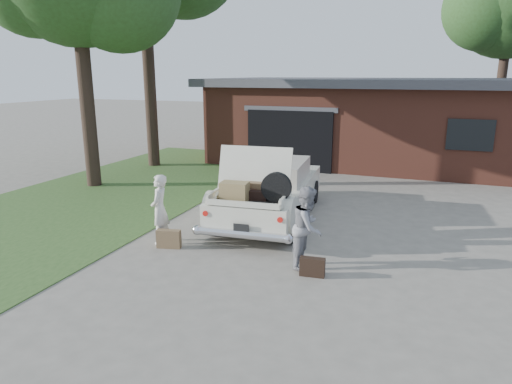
% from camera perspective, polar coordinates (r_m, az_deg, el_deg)
% --- Properties ---
extents(ground, '(90.00, 90.00, 0.00)m').
position_cam_1_polar(ground, '(9.33, -1.32, -7.43)').
color(ground, gray).
rests_on(ground, ground).
extents(grass_strip, '(6.00, 16.00, 0.02)m').
position_cam_1_polar(grass_strip, '(14.50, -17.20, 0.02)').
color(grass_strip, '#2D4C1E').
rests_on(grass_strip, ground).
extents(house, '(12.80, 7.80, 3.30)m').
position_cam_1_polar(house, '(19.69, 14.23, 8.84)').
color(house, brown).
rests_on(house, ground).
extents(sedan, '(2.32, 5.03, 1.99)m').
position_cam_1_polar(sedan, '(11.24, 1.74, 0.29)').
color(sedan, silver).
rests_on(sedan, ground).
extents(woman_left, '(0.49, 0.61, 1.48)m').
position_cam_1_polar(woman_left, '(9.78, -11.96, -2.11)').
color(woman_left, silver).
rests_on(woman_left, ground).
extents(woman_right, '(0.60, 0.76, 1.53)m').
position_cam_1_polar(woman_right, '(8.44, 6.49, -4.39)').
color(woman_right, gray).
rests_on(woman_right, ground).
extents(suitcase_left, '(0.52, 0.27, 0.38)m').
position_cam_1_polar(suitcase_left, '(9.62, -10.85, -5.78)').
color(suitcase_left, brown).
rests_on(suitcase_left, ground).
extents(suitcase_right, '(0.46, 0.18, 0.35)m').
position_cam_1_polar(suitcase_right, '(8.25, 7.06, -9.29)').
color(suitcase_right, black).
rests_on(suitcase_right, ground).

